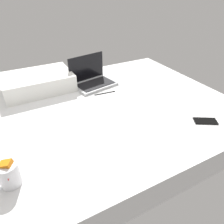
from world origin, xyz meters
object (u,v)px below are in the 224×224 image
laptop (92,79)px  pillow (38,82)px  cell_phone (205,121)px  snack_cup (9,174)px

laptop → pillow: size_ratio=0.71×
cell_phone → pillow: 125.28cm
laptop → cell_phone: bearing=-74.6°
snack_cup → cell_phone: 112.67cm
snack_cup → pillow: (30.36, 87.45, 0.67)cm
laptop → cell_phone: size_ratio=2.62×
laptop → snack_cup: laptop is taller
pillow → snack_cup: bearing=-109.1°
pillow → laptop: bearing=-15.4°
laptop → snack_cup: (-71.81, -76.04, 1.42)cm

